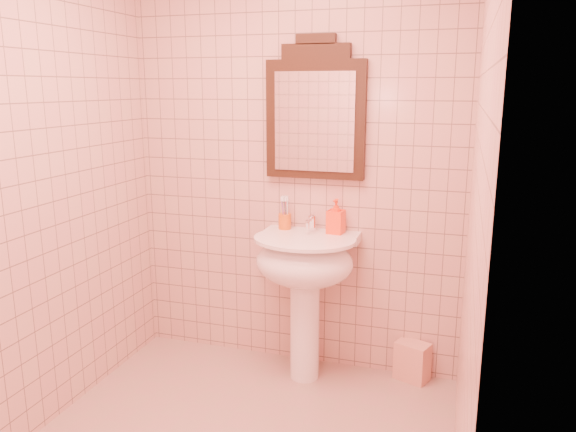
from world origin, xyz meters
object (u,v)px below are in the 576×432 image
(towel, at_px, (412,361))
(toothbrush_cup, at_px, (285,221))
(pedestal_sink, at_px, (305,272))
(mirror, at_px, (315,113))
(soap_dispenser, at_px, (336,216))

(towel, bearing_deg, toothbrush_cup, -178.50)
(pedestal_sink, height_order, towel, pedestal_sink)
(pedestal_sink, height_order, mirror, mirror)
(toothbrush_cup, relative_size, soap_dispenser, 0.86)
(mirror, bearing_deg, soap_dispenser, -22.41)
(mirror, xyz_separation_m, soap_dispenser, (0.14, -0.06, -0.58))
(mirror, distance_m, towel, 1.55)
(soap_dispenser, height_order, towel, soap_dispenser)
(pedestal_sink, xyz_separation_m, toothbrush_cup, (-0.17, 0.15, 0.25))
(toothbrush_cup, distance_m, towel, 1.12)
(toothbrush_cup, height_order, towel, toothbrush_cup)
(pedestal_sink, height_order, toothbrush_cup, toothbrush_cup)
(soap_dispenser, xyz_separation_m, towel, (0.47, 0.03, -0.85))
(toothbrush_cup, bearing_deg, mirror, 17.62)
(mirror, height_order, towel, mirror)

